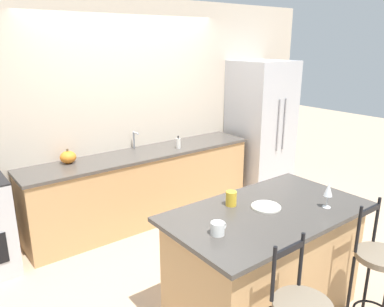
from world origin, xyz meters
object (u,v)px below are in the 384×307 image
bar_stool_far (377,270)px  soap_bottle (178,143)px  refrigerator (260,127)px  coffee_mug (218,228)px  pumpkin_decoration (68,157)px  wine_glass (328,190)px  dinner_plate (266,207)px  tumbler_cup (231,198)px

bar_stool_far → soap_bottle: (0.08, 2.65, 0.38)m
soap_bottle → refrigerator: bearing=0.8°
coffee_mug → pumpkin_decoration: 2.27m
wine_glass → dinner_plate: bearing=143.4°
bar_stool_far → refrigerator: bearing=59.2°
bar_stool_far → coffee_mug: bearing=148.0°
bar_stool_far → pumpkin_decoration: bearing=113.1°
coffee_mug → pumpkin_decoration: pumpkin_decoration is taller
dinner_plate → bar_stool_far: bearing=-59.4°
bar_stool_far → coffee_mug: size_ratio=8.63×
refrigerator → wine_glass: bearing=-126.3°
dinner_plate → soap_bottle: (0.51, 1.92, 0.02)m
dinner_plate → tumbler_cup: 0.28m
refrigerator → dinner_plate: bearing=-136.1°
coffee_mug → wine_glass: bearing=-11.3°
bar_stool_far → coffee_mug: (-1.01, 0.63, 0.40)m
dinner_plate → wine_glass: 0.50m
refrigerator → bar_stool_far: (-1.59, -2.67, -0.38)m
dinner_plate → coffee_mug: coffee_mug is taller
wine_glass → pumpkin_decoration: size_ratio=1.19×
coffee_mug → soap_bottle: bearing=61.5°
pumpkin_decoration → soap_bottle: size_ratio=1.10×
refrigerator → tumbler_cup: size_ratio=16.48×
coffee_mug → soap_bottle: soap_bottle is taller
dinner_plate → wine_glass: wine_glass is taller
bar_stool_far → tumbler_cup: 1.19m
refrigerator → tumbler_cup: bearing=-141.7°
wine_glass → soap_bottle: size_ratio=1.30×
pumpkin_decoration → bar_stool_far: bearing=-66.9°
wine_glass → soap_bottle: 2.22m
soap_bottle → dinner_plate: bearing=-104.9°
dinner_plate → tumbler_cup: tumbler_cup is taller
wine_glass → pumpkin_decoration: 2.73m
bar_stool_far → wine_glass: wine_glass is taller
refrigerator → wine_glass: 2.77m
bar_stool_far → coffee_mug: bar_stool_far is taller
wine_glass → soap_bottle: bearing=86.7°
dinner_plate → pumpkin_decoration: 2.31m
refrigerator → coffee_mug: refrigerator is taller
coffee_mug → tumbler_cup: bearing=36.5°
bar_stool_far → wine_glass: size_ratio=5.18×
coffee_mug → pumpkin_decoration: (-0.22, 2.26, -0.01)m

